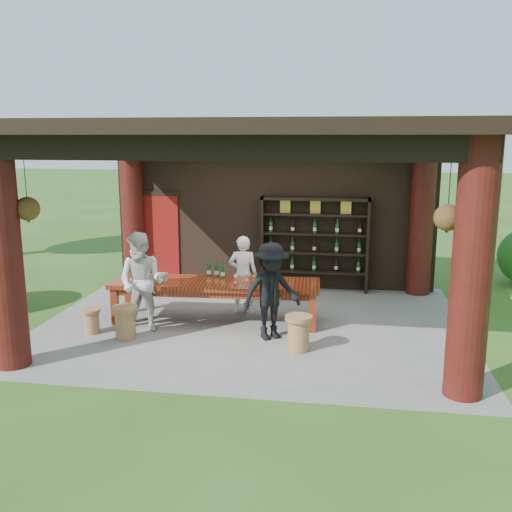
# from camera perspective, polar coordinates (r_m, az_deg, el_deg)

# --- Properties ---
(ground) EXTENTS (90.00, 90.00, 0.00)m
(ground) POSITION_cam_1_polar(r_m,az_deg,el_deg) (10.26, -0.35, -6.76)
(ground) COLOR #2D5119
(ground) RESTS_ON ground
(pavilion) EXTENTS (7.50, 6.00, 3.60)m
(pavilion) POSITION_cam_1_polar(r_m,az_deg,el_deg) (10.21, -0.05, 5.43)
(pavilion) COLOR slate
(pavilion) RESTS_ON ground
(wine_shelf) EXTENTS (2.29, 0.35, 2.02)m
(wine_shelf) POSITION_cam_1_polar(r_m,az_deg,el_deg) (12.27, 5.86, 1.20)
(wine_shelf) COLOR black
(wine_shelf) RESTS_ON ground
(tasting_table) EXTENTS (3.75, 1.16, 0.75)m
(tasting_table) POSITION_cam_1_polar(r_m,az_deg,el_deg) (10.21, -4.09, -3.15)
(tasting_table) COLOR #60150D
(tasting_table) RESTS_ON ground
(stool_near_left) EXTENTS (0.42, 0.42, 0.56)m
(stool_near_left) POSITION_cam_1_polar(r_m,az_deg,el_deg) (9.66, -12.95, -6.43)
(stool_near_left) COLOR brown
(stool_near_left) RESTS_ON ground
(stool_near_right) EXTENTS (0.43, 0.43, 0.56)m
(stool_near_right) POSITION_cam_1_polar(r_m,az_deg,el_deg) (8.95, 4.27, -7.60)
(stool_near_right) COLOR brown
(stool_near_right) RESTS_ON ground
(stool_far_left) EXTENTS (0.33, 0.33, 0.43)m
(stool_far_left) POSITION_cam_1_polar(r_m,az_deg,el_deg) (10.10, -16.13, -6.19)
(stool_far_left) COLOR brown
(stool_far_left) RESTS_ON ground
(host) EXTENTS (0.56, 0.38, 1.48)m
(host) POSITION_cam_1_polar(r_m,az_deg,el_deg) (10.68, -1.30, -1.88)
(host) COLOR white
(host) RESTS_ON ground
(guest_woman) EXTENTS (0.89, 0.73, 1.71)m
(guest_woman) POSITION_cam_1_polar(r_m,az_deg,el_deg) (9.88, -11.36, -2.57)
(guest_woman) COLOR beige
(guest_woman) RESTS_ON ground
(guest_man) EXTENTS (1.19, 1.09, 1.61)m
(guest_man) POSITION_cam_1_polar(r_m,az_deg,el_deg) (9.30, 1.51, -3.56)
(guest_man) COLOR black
(guest_man) RESTS_ON ground
(table_bottles) EXTENTS (0.36, 0.17, 0.31)m
(table_bottles) POSITION_cam_1_polar(r_m,az_deg,el_deg) (10.45, -4.02, -1.28)
(table_bottles) COLOR #194C1E
(table_bottles) RESTS_ON tasting_table
(table_glasses) EXTENTS (0.67, 0.28, 0.15)m
(table_glasses) POSITION_cam_1_polar(r_m,az_deg,el_deg) (10.10, -0.43, -2.18)
(table_glasses) COLOR silver
(table_glasses) RESTS_ON tasting_table
(napkin_basket) EXTENTS (0.27, 0.19, 0.14)m
(napkin_basket) POSITION_cam_1_polar(r_m,az_deg,el_deg) (10.29, -9.63, -2.11)
(napkin_basket) COLOR #BF6672
(napkin_basket) RESTS_ON tasting_table
(shrubs) EXTENTS (15.18, 8.54, 1.36)m
(shrubs) POSITION_cam_1_polar(r_m,az_deg,el_deg) (10.59, 15.22, -3.39)
(shrubs) COLOR #194C14
(shrubs) RESTS_ON ground
(trees) EXTENTS (22.45, 10.16, 4.80)m
(trees) POSITION_cam_1_polar(r_m,az_deg,el_deg) (10.64, 19.20, 11.71)
(trees) COLOR #3F2819
(trees) RESTS_ON ground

